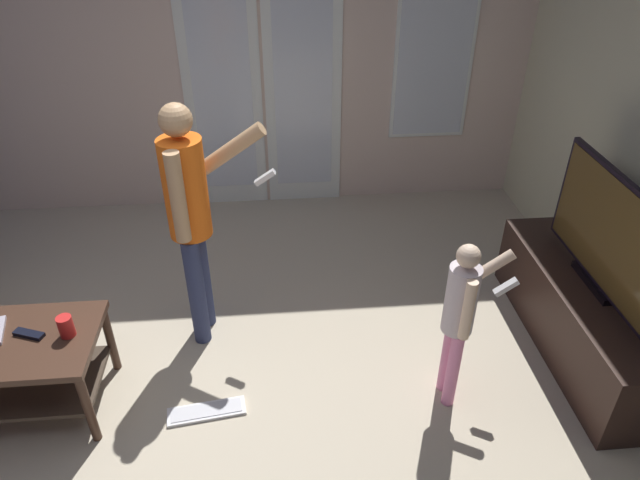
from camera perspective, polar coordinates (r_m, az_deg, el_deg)
The scene contains 10 objects.
ground_plane at distance 3.50m, azimuth -12.68°, elevation -16.28°, with size 5.58×5.02×0.02m, color #C1B399.
wall_back_with_doors at distance 4.91m, azimuth -10.76°, elevation 18.40°, with size 5.58×0.09×2.88m.
coffee_table at distance 3.56m, azimuth -27.87°, elevation -10.46°, with size 0.88×0.60×0.51m.
tv_stand at distance 3.96m, azimuth 24.69°, elevation -6.92°, with size 0.49×1.57×0.49m.
flat_screen_tv at distance 3.64m, azimuth 26.84°, elevation 0.51°, with size 0.08×1.15×0.71m.
person_adult at distance 3.41m, azimuth -12.78°, elevation 3.15°, with size 0.64×0.43×1.57m.
person_child at distance 3.14m, azimuth 13.86°, elevation -6.96°, with size 0.43×0.28×1.05m.
loose_keyboard at distance 3.45m, azimuth -11.24°, elevation -16.40°, with size 0.45×0.19×0.02m.
cup_near_edge at distance 3.34m, azimuth -24.01°, elevation -7.87°, with size 0.08×0.08×0.12m, color red.
tv_remote_black at distance 3.46m, azimuth -27.03°, elevation -8.35°, with size 0.17×0.05×0.02m, color black.
Camera 1 is at (0.54, -2.26, 2.60)m, focal length 32.09 mm.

